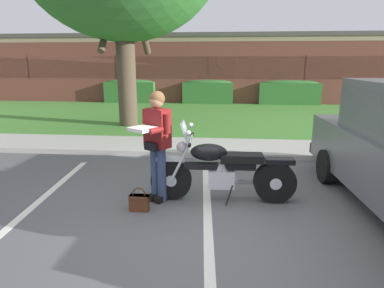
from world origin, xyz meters
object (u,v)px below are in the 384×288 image
handbag (139,201)px  hedge_left (131,91)px  hedge_center_right (289,92)px  brick_building (212,67)px  hedge_center_left (208,91)px  rider_person (156,138)px  motorcycle (228,171)px

handbag → hedge_left: size_ratio=0.14×
hedge_center_right → brick_building: bearing=125.9°
hedge_center_left → brick_building: bearing=90.2°
hedge_center_left → hedge_left: bearing=-180.0°
rider_person → hedge_center_right: bearing=71.1°
hedge_left → hedge_center_left: (4.01, 0.00, 0.00)m
handbag → rider_person: bearing=63.0°
rider_person → brick_building: size_ratio=0.06×
handbag → hedge_left: (-3.63, 12.58, 0.51)m
hedge_left → motorcycle: bearing=-67.9°
motorcycle → brick_building: bearing=93.0°
hedge_left → hedge_center_right: same height
rider_person → handbag: 0.97m
motorcycle → brick_building: (-0.92, 17.64, 1.27)m
rider_person → hedge_center_left: (0.18, 12.19, -0.36)m
rider_person → hedge_left: 12.78m
motorcycle → hedge_center_left: motorcycle is taller
rider_person → hedge_left: (-3.83, 12.19, -0.36)m
hedge_center_left → brick_building: (-0.02, 5.56, 1.10)m
hedge_center_left → rider_person: bearing=-90.8°
rider_person → hedge_center_left: 12.19m
rider_person → hedge_left: size_ratio=0.66×
handbag → hedge_left: 13.10m
motorcycle → hedge_center_right: 12.47m
hedge_left → hedge_center_right: bearing=-0.0°
motorcycle → rider_person: 1.20m
brick_building → hedge_center_right: bearing=-54.1°
motorcycle → brick_building: brick_building is taller
hedge_center_left → brick_building: size_ratio=0.09×
hedge_left → brick_building: size_ratio=0.09×
hedge_left → hedge_center_left: size_ratio=1.03×
hedge_left → hedge_center_right: size_ratio=0.88×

